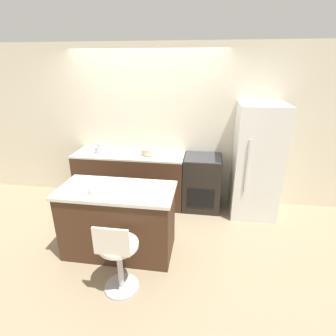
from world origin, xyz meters
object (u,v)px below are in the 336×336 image
at_px(refrigerator, 256,162).
at_px(kettle, 101,148).
at_px(oven_range, 202,182).
at_px(stool_chair, 118,258).
at_px(mixing_bowl, 148,152).

bearing_deg(refrigerator, kettle, 179.05).
distance_m(oven_range, refrigerator, 0.92).
height_order(oven_range, kettle, kettle).
relative_size(stool_chair, kettle, 4.44).
xyz_separation_m(stool_chair, kettle, (-0.90, 1.92, 0.54)).
xyz_separation_m(refrigerator, mixing_bowl, (-1.71, 0.04, 0.07)).
bearing_deg(oven_range, mixing_bowl, -179.31).
distance_m(stool_chair, kettle, 2.19).
relative_size(refrigerator, stool_chair, 1.99).
relative_size(oven_range, stool_chair, 1.02).
xyz_separation_m(oven_range, mixing_bowl, (-0.90, -0.01, 0.50)).
bearing_deg(refrigerator, oven_range, 176.30).
height_order(stool_chair, mixing_bowl, mixing_bowl).
bearing_deg(refrigerator, mixing_bowl, 178.60).
xyz_separation_m(kettle, mixing_bowl, (0.80, 0.00, -0.02)).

